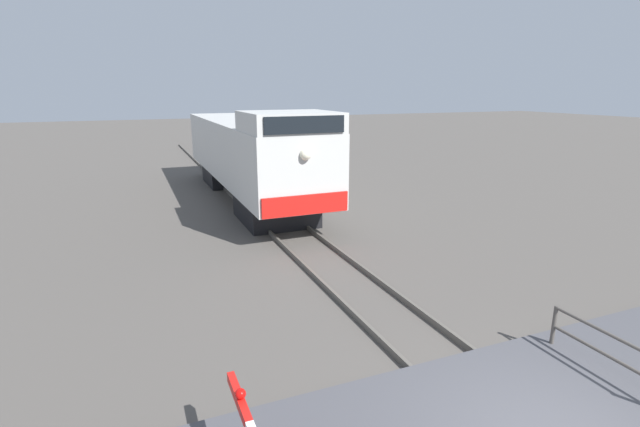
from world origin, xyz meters
The scene contains 2 objects.
locomotive centered at (0.00, 16.76, 2.14)m, with size 3.03×14.77×4.21m.
guard_railing centered at (2.22, 0.99, 0.61)m, with size 0.08×2.36×0.95m.
Camera 1 is at (-5.02, -3.57, 4.93)m, focal length 26.05 mm.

